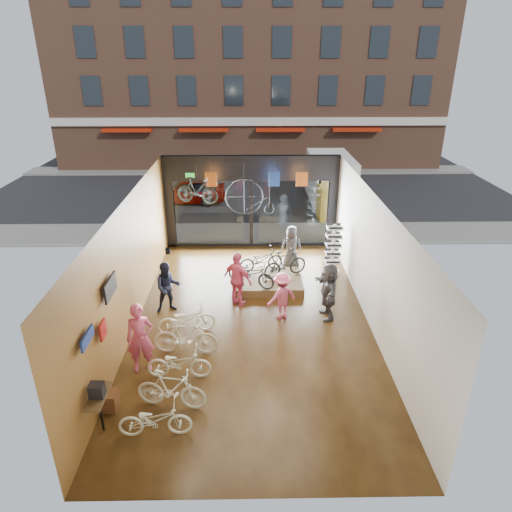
{
  "coord_description": "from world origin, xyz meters",
  "views": [
    {
      "loc": [
        -0.09,
        -11.79,
        7.51
      ],
      "look_at": [
        0.12,
        1.4,
        1.57
      ],
      "focal_mm": 32.0,
      "sensor_mm": 36.0,
      "label": 1
    }
  ],
  "objects_px": {
    "floor_bike_1": "(171,389)",
    "customer_2": "(238,279)",
    "customer_0": "(140,338)",
    "customer_5": "(328,291)",
    "display_platform": "(267,282)",
    "box_truck": "(333,184)",
    "customer_1": "(168,287)",
    "street_car": "(188,190)",
    "floor_bike_0": "(155,420)",
    "customer_4": "(291,247)",
    "display_bike_left": "(251,273)",
    "display_bike_mid": "(285,263)",
    "penny_farthing": "(252,198)",
    "floor_bike_2": "(179,363)",
    "display_bike_right": "(261,260)",
    "sunglasses_rack": "(333,249)",
    "floor_bike_3": "(185,337)",
    "customer_3": "(282,296)",
    "floor_bike_4": "(186,319)",
    "hung_bike": "(197,190)"
  },
  "relations": [
    {
      "from": "floor_bike_0",
      "to": "sunglasses_rack",
      "type": "relative_size",
      "value": 0.82
    },
    {
      "from": "display_bike_left",
      "to": "display_bike_mid",
      "type": "xyz_separation_m",
      "value": [
        1.19,
        0.66,
        0.04
      ]
    },
    {
      "from": "floor_bike_2",
      "to": "customer_5",
      "type": "bearing_deg",
      "value": -54.93
    },
    {
      "from": "street_car",
      "to": "floor_bike_1",
      "type": "distance_m",
      "value": 15.64
    },
    {
      "from": "display_bike_left",
      "to": "customer_4",
      "type": "height_order",
      "value": "customer_4"
    },
    {
      "from": "floor_bike_1",
      "to": "customer_2",
      "type": "xyz_separation_m",
      "value": [
        1.43,
        4.62,
        0.42
      ]
    },
    {
      "from": "customer_5",
      "to": "display_bike_right",
      "type": "bearing_deg",
      "value": -147.83
    },
    {
      "from": "street_car",
      "to": "floor_bike_4",
      "type": "distance_m",
      "value": 12.61
    },
    {
      "from": "display_bike_right",
      "to": "hung_bike",
      "type": "xyz_separation_m",
      "value": [
        -2.28,
        1.26,
        2.2
      ]
    },
    {
      "from": "floor_bike_4",
      "to": "customer_5",
      "type": "relative_size",
      "value": 0.93
    },
    {
      "from": "box_truck",
      "to": "customer_1",
      "type": "bearing_deg",
      "value": -123.89
    },
    {
      "from": "floor_bike_4",
      "to": "display_bike_right",
      "type": "relative_size",
      "value": 1.04
    },
    {
      "from": "floor_bike_2",
      "to": "customer_2",
      "type": "height_order",
      "value": "customer_2"
    },
    {
      "from": "sunglasses_rack",
      "to": "hung_bike",
      "type": "relative_size",
      "value": 1.2
    },
    {
      "from": "floor_bike_0",
      "to": "customer_3",
      "type": "distance_m",
      "value": 5.52
    },
    {
      "from": "customer_0",
      "to": "customer_5",
      "type": "relative_size",
      "value": 1.05
    },
    {
      "from": "floor_bike_0",
      "to": "hung_bike",
      "type": "distance_m",
      "value": 8.97
    },
    {
      "from": "floor_bike_4",
      "to": "customer_1",
      "type": "xyz_separation_m",
      "value": [
        -0.71,
        1.27,
        0.38
      ]
    },
    {
      "from": "floor_bike_3",
      "to": "sunglasses_rack",
      "type": "distance_m",
      "value": 6.81
    },
    {
      "from": "floor_bike_3",
      "to": "customer_3",
      "type": "xyz_separation_m",
      "value": [
        2.7,
        1.76,
        0.23
      ]
    },
    {
      "from": "customer_1",
      "to": "display_bike_right",
      "type": "bearing_deg",
      "value": 19.87
    },
    {
      "from": "customer_2",
      "to": "display_platform",
      "type": "bearing_deg",
      "value": -89.77
    },
    {
      "from": "floor_bike_2",
      "to": "penny_farthing",
      "type": "xyz_separation_m",
      "value": [
        1.89,
        7.12,
        2.08
      ]
    },
    {
      "from": "floor_bike_4",
      "to": "hung_bike",
      "type": "height_order",
      "value": "hung_bike"
    },
    {
      "from": "floor_bike_3",
      "to": "customer_5",
      "type": "bearing_deg",
      "value": -61.88
    },
    {
      "from": "customer_1",
      "to": "customer_4",
      "type": "xyz_separation_m",
      "value": [
        4.12,
        3.12,
        -0.01
      ]
    },
    {
      "from": "floor_bike_3",
      "to": "display_platform",
      "type": "xyz_separation_m",
      "value": [
        2.34,
        3.86,
        -0.38
      ]
    },
    {
      "from": "box_truck",
      "to": "customer_3",
      "type": "height_order",
      "value": "box_truck"
    },
    {
      "from": "floor_bike_0",
      "to": "display_bike_mid",
      "type": "xyz_separation_m",
      "value": [
        3.26,
        6.88,
        0.38
      ]
    },
    {
      "from": "display_bike_right",
      "to": "box_truck",
      "type": "bearing_deg",
      "value": -43.0
    },
    {
      "from": "customer_1",
      "to": "hung_bike",
      "type": "relative_size",
      "value": 1.04
    },
    {
      "from": "floor_bike_4",
      "to": "customer_4",
      "type": "relative_size",
      "value": 1.02
    },
    {
      "from": "floor_bike_3",
      "to": "customer_2",
      "type": "bearing_deg",
      "value": -23.37
    },
    {
      "from": "floor_bike_3",
      "to": "hung_bike",
      "type": "relative_size",
      "value": 1.11
    },
    {
      "from": "sunglasses_rack",
      "to": "hung_bike",
      "type": "bearing_deg",
      "value": 173.15
    },
    {
      "from": "box_truck",
      "to": "display_platform",
      "type": "xyz_separation_m",
      "value": [
        -3.73,
        -8.68,
        -1.09
      ]
    },
    {
      "from": "street_car",
      "to": "penny_farthing",
      "type": "xyz_separation_m",
      "value": [
        3.38,
        -7.4,
        1.82
      ]
    },
    {
      "from": "floor_bike_0",
      "to": "penny_farthing",
      "type": "bearing_deg",
      "value": -15.9
    },
    {
      "from": "customer_5",
      "to": "penny_farthing",
      "type": "bearing_deg",
      "value": -156.67
    },
    {
      "from": "display_bike_left",
      "to": "customer_2",
      "type": "height_order",
      "value": "customer_2"
    },
    {
      "from": "customer_4",
      "to": "penny_farthing",
      "type": "bearing_deg",
      "value": -24.67
    },
    {
      "from": "penny_farthing",
      "to": "display_platform",
      "type": "bearing_deg",
      "value": -77.57
    },
    {
      "from": "floor_bike_1",
      "to": "customer_2",
      "type": "height_order",
      "value": "customer_2"
    },
    {
      "from": "floor_bike_1",
      "to": "hung_bike",
      "type": "relative_size",
      "value": 1.04
    },
    {
      "from": "display_platform",
      "to": "customer_4",
      "type": "height_order",
      "value": "customer_4"
    },
    {
      "from": "display_bike_right",
      "to": "sunglasses_rack",
      "type": "xyz_separation_m",
      "value": [
        2.62,
        0.38,
        0.23
      ]
    },
    {
      "from": "street_car",
      "to": "floor_bike_0",
      "type": "bearing_deg",
      "value": 4.36
    },
    {
      "from": "floor_bike_3",
      "to": "customer_3",
      "type": "bearing_deg",
      "value": -52.59
    },
    {
      "from": "display_bike_right",
      "to": "customer_5",
      "type": "distance_m",
      "value": 3.32
    },
    {
      "from": "customer_2",
      "to": "penny_farthing",
      "type": "xyz_separation_m",
      "value": [
        0.48,
        3.55,
        1.59
      ]
    }
  ]
}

